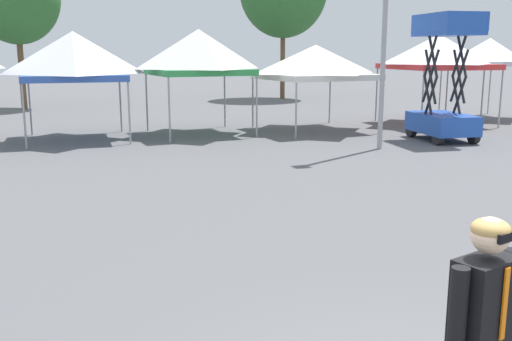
{
  "coord_description": "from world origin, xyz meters",
  "views": [
    {
      "loc": [
        -2.48,
        -3.0,
        2.75
      ],
      "look_at": [
        0.01,
        3.64,
        1.3
      ],
      "focal_mm": 40.68,
      "sensor_mm": 36.0,
      "label": 1
    }
  ],
  "objects_px": {
    "canopy_tent_center": "(316,62)",
    "scissor_lift": "(443,103)",
    "person_foreground": "(482,332)",
    "canopy_tent_behind_center": "(199,52)",
    "canopy_tent_right_of_center": "(438,52)",
    "canopy_tent_behind_left": "(489,52)",
    "canopy_tent_far_left": "(74,56)"
  },
  "relations": [
    {
      "from": "canopy_tent_center",
      "to": "scissor_lift",
      "type": "bearing_deg",
      "value": -53.09
    },
    {
      "from": "scissor_lift",
      "to": "person_foreground",
      "type": "bearing_deg",
      "value": -127.28
    },
    {
      "from": "canopy_tent_behind_center",
      "to": "canopy_tent_right_of_center",
      "type": "relative_size",
      "value": 0.96
    },
    {
      "from": "canopy_tent_behind_left",
      "to": "person_foreground",
      "type": "xyz_separation_m",
      "value": [
        -15.27,
        -17.0,
        -1.71
      ]
    },
    {
      "from": "canopy_tent_right_of_center",
      "to": "scissor_lift",
      "type": "xyz_separation_m",
      "value": [
        -2.45,
        -3.56,
        -1.57
      ]
    },
    {
      "from": "scissor_lift",
      "to": "canopy_tent_far_left",
      "type": "bearing_deg",
      "value": 158.54
    },
    {
      "from": "canopy_tent_far_left",
      "to": "canopy_tent_center",
      "type": "distance_m",
      "value": 8.09
    },
    {
      "from": "canopy_tent_behind_left",
      "to": "scissor_lift",
      "type": "bearing_deg",
      "value": -141.61
    },
    {
      "from": "canopy_tent_center",
      "to": "canopy_tent_behind_left",
      "type": "bearing_deg",
      "value": 6.98
    },
    {
      "from": "canopy_tent_center",
      "to": "canopy_tent_behind_left",
      "type": "height_order",
      "value": "canopy_tent_behind_left"
    },
    {
      "from": "canopy_tent_right_of_center",
      "to": "scissor_lift",
      "type": "height_order",
      "value": "scissor_lift"
    },
    {
      "from": "canopy_tent_far_left",
      "to": "person_foreground",
      "type": "distance_m",
      "value": 16.72
    },
    {
      "from": "canopy_tent_right_of_center",
      "to": "canopy_tent_far_left",
      "type": "bearing_deg",
      "value": 177.08
    },
    {
      "from": "canopy_tent_right_of_center",
      "to": "scissor_lift",
      "type": "bearing_deg",
      "value": -124.54
    },
    {
      "from": "canopy_tent_behind_left",
      "to": "canopy_tent_behind_center",
      "type": "bearing_deg",
      "value": -177.58
    },
    {
      "from": "canopy_tent_center",
      "to": "canopy_tent_right_of_center",
      "type": "distance_m",
      "value": 5.16
    },
    {
      "from": "canopy_tent_behind_center",
      "to": "scissor_lift",
      "type": "relative_size",
      "value": 0.9
    },
    {
      "from": "canopy_tent_far_left",
      "to": "person_foreground",
      "type": "bearing_deg",
      "value": -85.32
    },
    {
      "from": "canopy_tent_far_left",
      "to": "canopy_tent_behind_left",
      "type": "xyz_separation_m",
      "value": [
        16.63,
        0.41,
        0.12
      ]
    },
    {
      "from": "canopy_tent_behind_center",
      "to": "canopy_tent_behind_left",
      "type": "bearing_deg",
      "value": 2.42
    },
    {
      "from": "canopy_tent_right_of_center",
      "to": "canopy_tent_behind_left",
      "type": "distance_m",
      "value": 3.58
    },
    {
      "from": "canopy_tent_behind_left",
      "to": "scissor_lift",
      "type": "xyz_separation_m",
      "value": [
        -5.86,
        -4.64,
        -1.56
      ]
    },
    {
      "from": "canopy_tent_far_left",
      "to": "canopy_tent_behind_center",
      "type": "distance_m",
      "value": 3.99
    },
    {
      "from": "canopy_tent_far_left",
      "to": "scissor_lift",
      "type": "relative_size",
      "value": 0.87
    },
    {
      "from": "canopy_tent_center",
      "to": "canopy_tent_behind_left",
      "type": "distance_m",
      "value": 8.63
    },
    {
      "from": "scissor_lift",
      "to": "person_foreground",
      "type": "relative_size",
      "value": 2.19
    },
    {
      "from": "canopy_tent_right_of_center",
      "to": "canopy_tent_behind_left",
      "type": "height_order",
      "value": "canopy_tent_right_of_center"
    },
    {
      "from": "canopy_tent_far_left",
      "to": "canopy_tent_behind_center",
      "type": "relative_size",
      "value": 0.97
    },
    {
      "from": "canopy_tent_far_left",
      "to": "scissor_lift",
      "type": "xyz_separation_m",
      "value": [
        10.77,
        -4.23,
        -1.44
      ]
    },
    {
      "from": "canopy_tent_behind_center",
      "to": "person_foreground",
      "type": "distance_m",
      "value": 16.76
    },
    {
      "from": "canopy_tent_far_left",
      "to": "canopy_tent_behind_left",
      "type": "distance_m",
      "value": 16.63
    },
    {
      "from": "canopy_tent_behind_center",
      "to": "canopy_tent_behind_left",
      "type": "distance_m",
      "value": 12.65
    }
  ]
}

